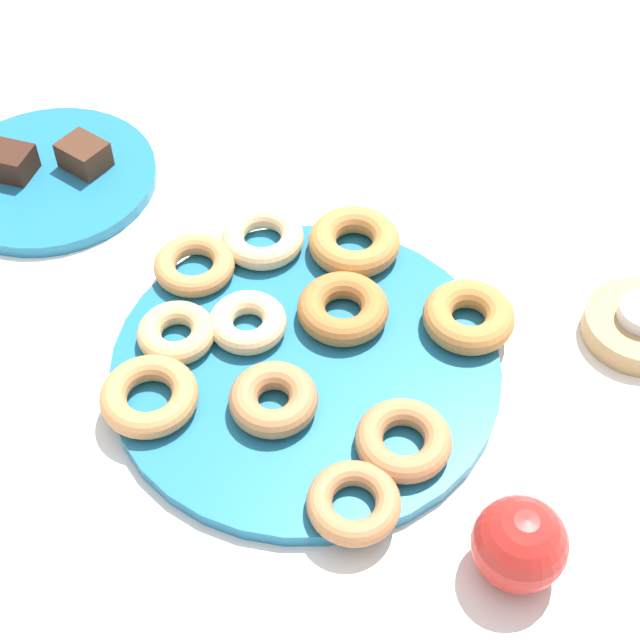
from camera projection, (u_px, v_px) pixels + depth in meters
name	position (u px, v px, depth m)	size (l,w,h in m)	color
ground_plane	(306.00, 371.00, 0.94)	(2.40, 2.40, 0.00)	white
donut_plate	(306.00, 366.00, 0.94)	(0.38, 0.38, 0.02)	#1E6B93
donut_0	(343.00, 309.00, 0.96)	(0.09, 0.09, 0.03)	#AD6B33
donut_1	(469.00, 317.00, 0.95)	(0.09, 0.09, 0.03)	#BC7A3D
donut_2	(263.00, 238.00, 1.02)	(0.09, 0.09, 0.02)	#EABC84
donut_3	(273.00, 399.00, 0.89)	(0.08, 0.08, 0.03)	#B27547
donut_4	(354.00, 503.00, 0.82)	(0.08, 0.08, 0.02)	#B27547
donut_5	(149.00, 396.00, 0.89)	(0.09, 0.09, 0.03)	#C6844C
donut_6	(176.00, 333.00, 0.94)	(0.08, 0.08, 0.02)	tan
donut_7	(403.00, 440.00, 0.86)	(0.09, 0.09, 0.03)	#B27547
donut_8	(354.00, 242.00, 1.02)	(0.10, 0.10, 0.03)	#BC7A3D
donut_9	(248.00, 322.00, 0.95)	(0.08, 0.08, 0.02)	#EABC84
donut_10	(194.00, 265.00, 1.00)	(0.08, 0.08, 0.02)	#C6844C
cake_plate	(50.00, 178.00, 1.12)	(0.24, 0.24, 0.01)	#1E6B93
brownie_near	(10.00, 162.00, 1.10)	(0.05, 0.04, 0.03)	#381E14
brownie_far	(84.00, 155.00, 1.11)	(0.05, 0.04, 0.03)	#472819
candle_holder	(638.00, 326.00, 0.96)	(0.11, 0.11, 0.03)	tan
apple	(520.00, 544.00, 0.78)	(0.08, 0.08, 0.08)	red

